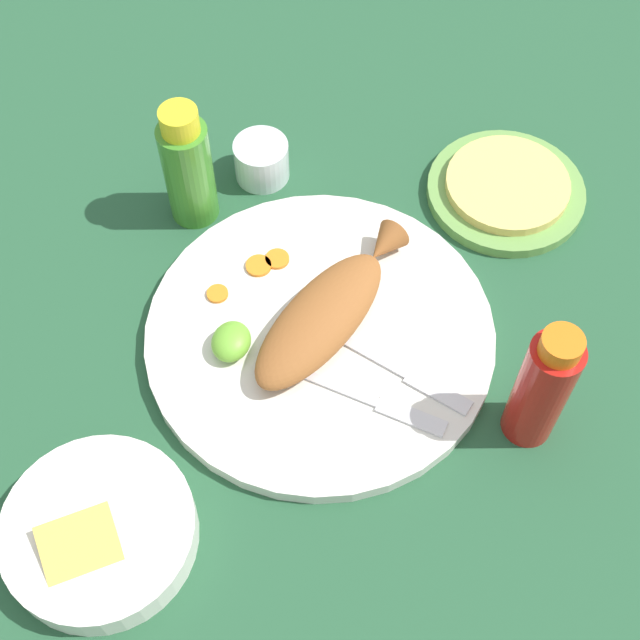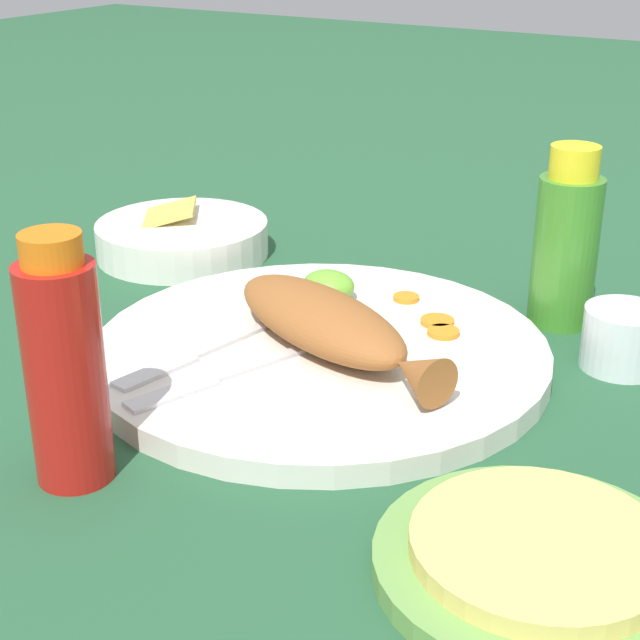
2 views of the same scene
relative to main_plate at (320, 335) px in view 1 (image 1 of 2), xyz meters
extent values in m
plane|color=#235133|center=(0.00, 0.00, -0.01)|extent=(4.00, 4.00, 0.00)
cylinder|color=silver|center=(0.00, 0.00, 0.00)|extent=(0.36, 0.36, 0.02)
ellipsoid|color=#935628|center=(0.00, 0.00, 0.03)|extent=(0.21, 0.14, 0.04)
cone|color=#935628|center=(-0.11, 0.05, 0.03)|extent=(0.05, 0.05, 0.04)
cube|color=silver|center=(0.01, 0.04, 0.01)|extent=(0.05, 0.11, 0.00)
cube|color=silver|center=(0.04, 0.13, 0.01)|extent=(0.04, 0.07, 0.00)
cube|color=silver|center=(0.06, 0.02, 0.01)|extent=(0.03, 0.11, 0.00)
cube|color=silver|center=(0.08, 0.11, 0.01)|extent=(0.03, 0.07, 0.00)
cylinder|color=orange|center=(-0.08, -0.07, 0.01)|extent=(0.03, 0.03, 0.00)
cylinder|color=orange|center=(-0.06, -0.08, 0.01)|extent=(0.03, 0.03, 0.00)
cylinder|color=orange|center=(-0.02, -0.12, 0.01)|extent=(0.02, 0.02, 0.00)
ellipsoid|color=#6BB233|center=(0.04, -0.08, 0.02)|extent=(0.05, 0.04, 0.03)
cylinder|color=#B21914|center=(0.05, 0.22, 0.06)|extent=(0.05, 0.05, 0.14)
cylinder|color=orange|center=(0.05, 0.22, 0.15)|extent=(0.04, 0.04, 0.02)
cylinder|color=#3D8428|center=(-0.14, -0.18, 0.06)|extent=(0.05, 0.05, 0.13)
cylinder|color=yellow|center=(-0.14, -0.18, 0.13)|extent=(0.04, 0.04, 0.03)
cylinder|color=silver|center=(-0.21, -0.12, 0.02)|extent=(0.06, 0.06, 0.05)
cylinder|color=white|center=(-0.21, -0.12, 0.00)|extent=(0.05, 0.05, 0.02)
cylinder|color=white|center=(0.25, -0.15, 0.01)|extent=(0.18, 0.18, 0.04)
cylinder|color=olive|center=(0.25, -0.15, 0.02)|extent=(0.15, 0.15, 0.01)
cube|color=gold|center=(0.28, -0.15, 0.03)|extent=(0.10, 0.10, 0.02)
cylinder|color=#6B9E4C|center=(-0.24, 0.17, 0.00)|extent=(0.18, 0.18, 0.01)
cylinder|color=#E0C666|center=(-0.24, 0.17, 0.01)|extent=(0.14, 0.14, 0.01)
camera|label=1|loc=(0.47, 0.11, 0.79)|focal=50.00mm
camera|label=2|loc=(-0.36, 0.60, 0.34)|focal=55.00mm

